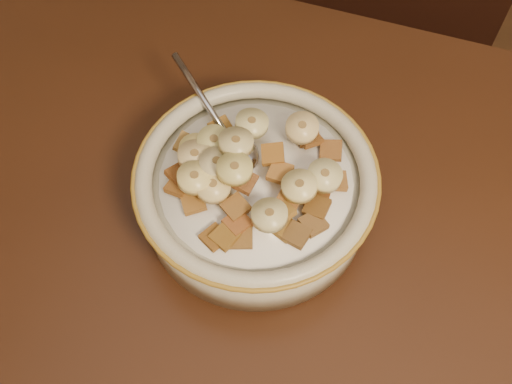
% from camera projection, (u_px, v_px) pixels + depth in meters
% --- Properties ---
extents(chair, '(0.44, 0.44, 0.89)m').
position_uv_depth(chair, '(350.00, 120.00, 1.01)').
color(chair, black).
rests_on(chair, floor).
extents(cereal_bowl, '(0.21, 0.21, 0.05)m').
position_uv_depth(cereal_bowl, '(256.00, 194.00, 0.54)').
color(cereal_bowl, beige).
rests_on(cereal_bowl, table).
extents(milk, '(0.18, 0.18, 0.00)m').
position_uv_depth(milk, '(256.00, 180.00, 0.52)').
color(milk, white).
rests_on(milk, cereal_bowl).
extents(spoon, '(0.06, 0.06, 0.01)m').
position_uv_depth(spoon, '(237.00, 151.00, 0.53)').
color(spoon, '#9E9FAA').
rests_on(spoon, cereal_bowl).
extents(cereal_square_0, '(0.02, 0.02, 0.01)m').
position_uv_depth(cereal_square_0, '(179.00, 186.00, 0.51)').
color(cereal_square_0, brown).
rests_on(cereal_square_0, milk).
extents(cereal_square_1, '(0.03, 0.03, 0.01)m').
position_uv_depth(cereal_square_1, '(241.00, 237.00, 0.48)').
color(cereal_square_1, brown).
rests_on(cereal_square_1, milk).
extents(cereal_square_2, '(0.03, 0.03, 0.01)m').
position_uv_depth(cereal_square_2, '(221.00, 128.00, 0.55)').
color(cereal_square_2, '#905D20').
rests_on(cereal_square_2, milk).
extents(cereal_square_3, '(0.03, 0.03, 0.01)m').
position_uv_depth(cereal_square_3, '(214.00, 237.00, 0.48)').
color(cereal_square_3, brown).
rests_on(cereal_square_3, milk).
extents(cereal_square_4, '(0.03, 0.03, 0.01)m').
position_uv_depth(cereal_square_4, '(309.00, 138.00, 0.54)').
color(cereal_square_4, brown).
rests_on(cereal_square_4, milk).
extents(cereal_square_5, '(0.03, 0.03, 0.01)m').
position_uv_depth(cereal_square_5, '(309.00, 136.00, 0.54)').
color(cereal_square_5, brown).
rests_on(cereal_square_5, milk).
extents(cereal_square_6, '(0.03, 0.03, 0.01)m').
position_uv_depth(cereal_square_6, '(284.00, 228.00, 0.49)').
color(cereal_square_6, olive).
rests_on(cereal_square_6, milk).
extents(cereal_square_7, '(0.02, 0.02, 0.01)m').
position_uv_depth(cereal_square_7, '(244.00, 181.00, 0.50)').
color(cereal_square_7, '#94592E').
rests_on(cereal_square_7, milk).
extents(cereal_square_8, '(0.02, 0.02, 0.01)m').
position_uv_depth(cereal_square_8, '(280.00, 173.00, 0.50)').
color(cereal_square_8, olive).
rests_on(cereal_square_8, milk).
extents(cereal_square_9, '(0.03, 0.03, 0.01)m').
position_uv_depth(cereal_square_9, '(313.00, 223.00, 0.49)').
color(cereal_square_9, brown).
rests_on(cereal_square_9, milk).
extents(cereal_square_10, '(0.03, 0.03, 0.01)m').
position_uv_depth(cereal_square_10, '(336.00, 180.00, 0.51)').
color(cereal_square_10, brown).
rests_on(cereal_square_10, milk).
extents(cereal_square_11, '(0.02, 0.02, 0.01)m').
position_uv_depth(cereal_square_11, '(297.00, 235.00, 0.48)').
color(cereal_square_11, brown).
rests_on(cereal_square_11, milk).
extents(cereal_square_12, '(0.02, 0.02, 0.01)m').
position_uv_depth(cereal_square_12, '(317.00, 199.00, 0.50)').
color(cereal_square_12, brown).
rests_on(cereal_square_12, milk).
extents(cereal_square_13, '(0.02, 0.02, 0.01)m').
position_uv_depth(cereal_square_13, '(319.00, 185.00, 0.51)').
color(cereal_square_13, brown).
rests_on(cereal_square_13, milk).
extents(cereal_square_14, '(0.03, 0.03, 0.01)m').
position_uv_depth(cereal_square_14, '(180.00, 174.00, 0.52)').
color(cereal_square_14, brown).
rests_on(cereal_square_14, milk).
extents(cereal_square_15, '(0.03, 0.03, 0.01)m').
position_uv_depth(cereal_square_15, '(281.00, 212.00, 0.49)').
color(cereal_square_15, olive).
rests_on(cereal_square_15, milk).
extents(cereal_square_16, '(0.03, 0.03, 0.01)m').
position_uv_depth(cereal_square_16, '(225.00, 237.00, 0.48)').
color(cereal_square_16, brown).
rests_on(cereal_square_16, milk).
extents(cereal_square_17, '(0.02, 0.02, 0.01)m').
position_uv_depth(cereal_square_17, '(317.00, 207.00, 0.50)').
color(cereal_square_17, brown).
rests_on(cereal_square_17, milk).
extents(cereal_square_18, '(0.02, 0.02, 0.01)m').
position_uv_depth(cereal_square_18, '(331.00, 151.00, 0.53)').
color(cereal_square_18, '#976430').
rests_on(cereal_square_18, milk).
extents(cereal_square_19, '(0.03, 0.03, 0.01)m').
position_uv_depth(cereal_square_19, '(238.00, 223.00, 0.49)').
color(cereal_square_19, '#9B5628').
rests_on(cereal_square_19, milk).
extents(cereal_square_20, '(0.02, 0.02, 0.01)m').
position_uv_depth(cereal_square_20, '(201.00, 161.00, 0.52)').
color(cereal_square_20, brown).
rests_on(cereal_square_20, milk).
extents(cereal_square_21, '(0.03, 0.03, 0.01)m').
position_uv_depth(cereal_square_21, '(215.00, 178.00, 0.51)').
color(cereal_square_21, brown).
rests_on(cereal_square_21, milk).
extents(cereal_square_22, '(0.02, 0.02, 0.01)m').
position_uv_depth(cereal_square_22, '(286.00, 205.00, 0.49)').
color(cereal_square_22, '#98642B').
rests_on(cereal_square_22, milk).
extents(cereal_square_23, '(0.02, 0.02, 0.01)m').
position_uv_depth(cereal_square_23, '(187.00, 144.00, 0.53)').
color(cereal_square_23, brown).
rests_on(cereal_square_23, milk).
extents(cereal_square_24, '(0.03, 0.03, 0.01)m').
position_uv_depth(cereal_square_24, '(193.00, 202.00, 0.50)').
color(cereal_square_24, brown).
rests_on(cereal_square_24, milk).
extents(cereal_square_25, '(0.03, 0.03, 0.01)m').
position_uv_depth(cereal_square_25, '(273.00, 154.00, 0.51)').
color(cereal_square_25, '#925A23').
rests_on(cereal_square_25, milk).
extents(cereal_square_26, '(0.03, 0.03, 0.01)m').
position_uv_depth(cereal_square_26, '(206.00, 163.00, 0.51)').
color(cereal_square_26, '#955D19').
rests_on(cereal_square_26, milk).
extents(cereal_square_27, '(0.03, 0.03, 0.01)m').
position_uv_depth(cereal_square_27, '(236.00, 207.00, 0.49)').
color(cereal_square_27, brown).
rests_on(cereal_square_27, milk).
extents(banana_slice_0, '(0.04, 0.04, 0.01)m').
position_uv_depth(banana_slice_0, '(217.00, 163.00, 0.50)').
color(banana_slice_0, '#C7B486').
rests_on(banana_slice_0, milk).
extents(banana_slice_1, '(0.04, 0.04, 0.02)m').
position_uv_depth(banana_slice_1, '(302.00, 128.00, 0.53)').
color(banana_slice_1, '#E1C481').
rests_on(banana_slice_1, milk).
extents(banana_slice_2, '(0.04, 0.04, 0.01)m').
position_uv_depth(banana_slice_2, '(325.00, 176.00, 0.50)').
color(banana_slice_2, beige).
rests_on(banana_slice_2, milk).
extents(banana_slice_3, '(0.04, 0.04, 0.01)m').
position_uv_depth(banana_slice_3, '(213.00, 186.00, 0.49)').
color(banana_slice_3, '#EED886').
rests_on(banana_slice_3, milk).
extents(banana_slice_4, '(0.04, 0.04, 0.01)m').
position_uv_depth(banana_slice_4, '(299.00, 186.00, 0.49)').
color(banana_slice_4, '#E9D07D').
rests_on(banana_slice_4, milk).
extents(banana_slice_5, '(0.04, 0.04, 0.01)m').
position_uv_depth(banana_slice_5, '(235.00, 169.00, 0.48)').
color(banana_slice_5, '#CABB68').
rests_on(banana_slice_5, milk).
extents(banana_slice_6, '(0.04, 0.04, 0.01)m').
position_uv_depth(banana_slice_6, '(196.00, 150.00, 0.52)').
color(banana_slice_6, '#FFE17E').
rests_on(banana_slice_6, milk).
extents(banana_slice_7, '(0.03, 0.03, 0.01)m').
position_uv_depth(banana_slice_7, '(269.00, 215.00, 0.48)').
color(banana_slice_7, '#ECDC91').
rests_on(banana_slice_7, milk).
extents(banana_slice_8, '(0.04, 0.04, 0.01)m').
position_uv_depth(banana_slice_8, '(236.00, 142.00, 0.50)').
color(banana_slice_8, '#CDC18A').
rests_on(banana_slice_8, milk).
extents(banana_slice_9, '(0.04, 0.04, 0.02)m').
position_uv_depth(banana_slice_9, '(214.00, 142.00, 0.52)').
color(banana_slice_9, '#E3D776').
rests_on(banana_slice_9, milk).
extents(banana_slice_10, '(0.03, 0.03, 0.01)m').
position_uv_depth(banana_slice_10, '(195.00, 156.00, 0.51)').
color(banana_slice_10, '#CDB680').
rests_on(banana_slice_10, milk).
extents(banana_slice_11, '(0.04, 0.04, 0.01)m').
position_uv_depth(banana_slice_11, '(195.00, 178.00, 0.49)').
color(banana_slice_11, '#DCCE76').
rests_on(banana_slice_11, milk).
extents(banana_slice_12, '(0.04, 0.04, 0.01)m').
position_uv_depth(banana_slice_12, '(252.00, 123.00, 0.53)').
color(banana_slice_12, beige).
rests_on(banana_slice_12, milk).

